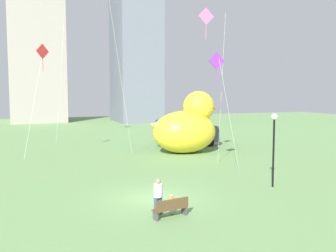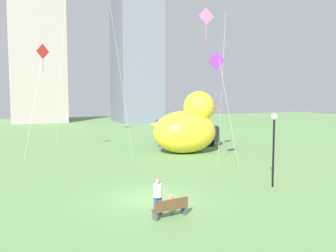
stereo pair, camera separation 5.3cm
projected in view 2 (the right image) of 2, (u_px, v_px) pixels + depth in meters
The scene contains 11 objects.
ground_plane at pixel (153, 198), 20.16m from camera, with size 140.00×140.00×0.00m, color #699456.
park_bench at pixel (171, 208), 16.99m from camera, with size 1.76×0.76×0.90m.
person_adult at pixel (158, 195), 17.44m from camera, with size 0.42×0.42×1.71m.
person_child at pixel (171, 203), 17.56m from camera, with size 0.23×0.23×0.93m.
giant_inflatable_duck at pixel (187, 127), 35.14m from camera, with size 7.08×4.54×5.87m.
lamppost at pixel (274, 135), 22.33m from camera, with size 0.38×0.38×4.47m.
box_truck at pixel (186, 133), 39.56m from camera, with size 6.50×2.49×2.85m.
city_skyline at pixel (6, 23), 67.45m from camera, with size 61.39×18.68×40.40m.
kite_pink at pixel (207, 23), 27.97m from camera, with size 2.22×2.37×12.07m.
kite_red at pixel (42, 56), 31.37m from camera, with size 2.31×2.17×9.82m.
kite_purple at pixel (218, 65), 26.10m from camera, with size 2.27×1.63×8.59m.
Camera 2 is at (-6.22, -18.74, 5.73)m, focal length 39.77 mm.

